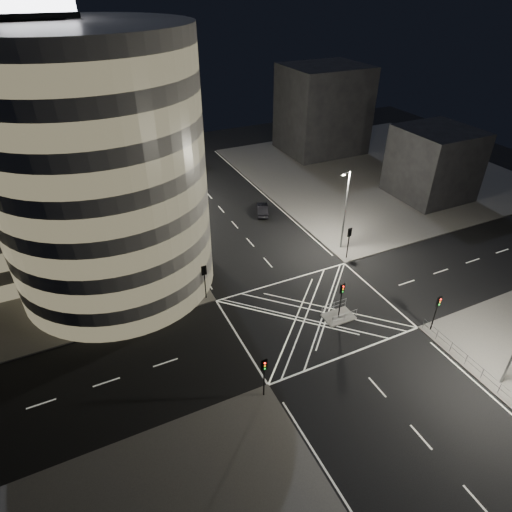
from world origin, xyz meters
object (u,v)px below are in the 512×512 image
central_island (338,317)px  traffic_signal_nl (264,371)px  street_lamp_left_far (142,172)px  traffic_signal_fr (349,237)px  sedan (262,209)px  traffic_signal_island (342,294)px  traffic_signal_nr (437,307)px  traffic_signal_fl (204,276)px  street_lamp_right_far (345,208)px  street_lamp_left_near (181,231)px

central_island → traffic_signal_nl: size_ratio=0.75×
street_lamp_left_far → central_island: bearing=-70.0°
traffic_signal_fr → sedan: size_ratio=0.94×
traffic_signal_island → traffic_signal_fr: bearing=50.7°
traffic_signal_nr → street_lamp_left_far: bearing=116.4°
traffic_signal_fl → traffic_signal_island: bearing=-37.5°
traffic_signal_fr → street_lamp_left_far: bearing=128.2°
street_lamp_left_far → sedan: size_ratio=2.34×
central_island → traffic_signal_fl: bearing=142.5°
traffic_signal_nl → traffic_signal_island: same height
traffic_signal_nl → traffic_signal_nr: same height
traffic_signal_island → sedan: bearing=83.1°
traffic_signal_nr → traffic_signal_island: same height
central_island → traffic_signal_nl: bearing=-153.9°
central_island → street_lamp_right_far: (7.44, 10.50, 5.47)m
central_island → traffic_signal_nl: traffic_signal_nl is taller
traffic_signal_island → street_lamp_right_far: (7.44, 10.50, 2.63)m
street_lamp_left_near → sedan: size_ratio=2.34×
traffic_signal_fl → traffic_signal_fr: same height
traffic_signal_nl → street_lamp_right_far: bearing=40.9°
street_lamp_left_far → sedan: (14.18, -8.78, -4.84)m
traffic_signal_nl → traffic_signal_nr: 17.60m
traffic_signal_fr → street_lamp_right_far: street_lamp_right_far is taller
traffic_signal_fl → street_lamp_left_far: bearing=91.6°
traffic_signal_fl → street_lamp_right_far: (18.24, 2.20, 2.63)m
traffic_signal_nl → sedan: bearing=64.2°
street_lamp_left_far → traffic_signal_island: bearing=-70.0°
street_lamp_left_near → sedan: bearing=33.0°
street_lamp_right_far → traffic_signal_island: bearing=-125.3°
traffic_signal_fr → street_lamp_right_far: size_ratio=0.40×
street_lamp_left_near → traffic_signal_nr: bearing=-45.9°
traffic_signal_nr → street_lamp_left_near: street_lamp_left_near is taller
traffic_signal_fl → street_lamp_left_near: street_lamp_left_near is taller
traffic_signal_nl → central_island: bearing=26.1°
traffic_signal_fr → street_lamp_left_near: street_lamp_left_near is taller
traffic_signal_fl → traffic_signal_island: size_ratio=1.00×
street_lamp_left_near → street_lamp_right_far: same height
traffic_signal_fl → traffic_signal_fr: size_ratio=1.00×
traffic_signal_fr → street_lamp_left_near: bearing=164.1°
traffic_signal_nr → traffic_signal_fr: bearing=90.0°
traffic_signal_nr → street_lamp_right_far: (0.64, 15.80, 2.63)m
central_island → street_lamp_left_far: street_lamp_left_far is taller
street_lamp_right_far → sedan: street_lamp_right_far is taller
traffic_signal_fl → street_lamp_left_far: (-0.64, 23.20, 2.63)m
street_lamp_left_near → sedan: street_lamp_left_near is taller
street_lamp_left_far → traffic_signal_nl: bearing=-89.0°
traffic_signal_island → street_lamp_right_far: size_ratio=0.40×
traffic_signal_nl → traffic_signal_fl: bearing=90.0°
traffic_signal_fl → traffic_signal_nr: size_ratio=1.00×
street_lamp_left_far → street_lamp_right_far: size_ratio=1.00×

